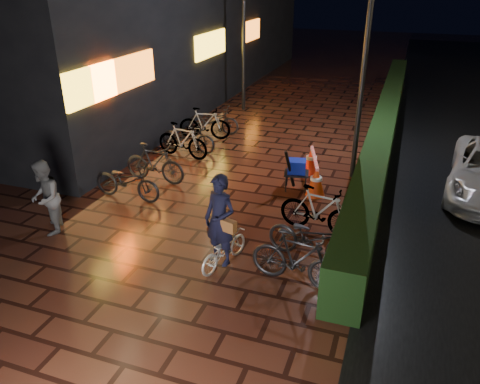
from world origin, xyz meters
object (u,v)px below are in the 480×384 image
at_px(cyclist, 222,234).
at_px(traffic_barrier, 313,170).
at_px(bystander_person, 45,198).
at_px(cart_assembly, 296,168).

bearing_deg(cyclist, traffic_barrier, 78.99).
bearing_deg(bystander_person, traffic_barrier, 101.61).
relative_size(cyclist, cart_assembly, 1.64).
bearing_deg(cart_assembly, cyclist, -97.35).
height_order(bystander_person, cyclist, cyclist).
distance_m(bystander_person, traffic_barrier, 6.55).
distance_m(bystander_person, cyclist, 3.96).
xyz_separation_m(bystander_person, traffic_barrier, (4.81, 4.42, -0.43)).
bearing_deg(bystander_person, cart_assembly, 100.24).
relative_size(traffic_barrier, cart_assembly, 1.65).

